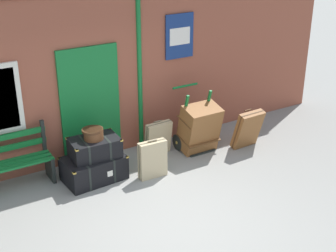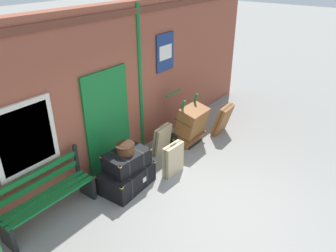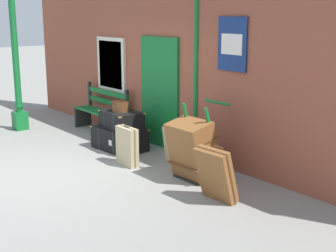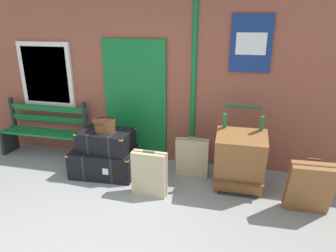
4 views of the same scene
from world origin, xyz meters
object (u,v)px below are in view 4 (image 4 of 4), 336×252
(platform_bench, at_px, (45,132))
(suitcase_olive, at_px, (149,174))
(steamer_trunk_middle, at_px, (106,140))
(round_hatbox, at_px, (105,125))
(suitcase_beige, at_px, (192,158))
(suitcase_cream, at_px, (310,188))
(large_brown_trunk, at_px, (240,162))
(porters_trolley, at_px, (239,169))
(steamer_trunk_base, at_px, (105,162))

(platform_bench, relative_size, suitcase_olive, 2.29)
(platform_bench, height_order, suitcase_olive, platform_bench)
(steamer_trunk_middle, xyz_separation_m, round_hatbox, (-0.01, -0.00, 0.27))
(steamer_trunk_middle, height_order, round_hatbox, round_hatbox)
(round_hatbox, distance_m, suitcase_beige, 1.47)
(platform_bench, xyz_separation_m, suitcase_beige, (2.78, -0.22, -0.12))
(suitcase_beige, distance_m, suitcase_cream, 1.72)
(steamer_trunk_middle, xyz_separation_m, large_brown_trunk, (2.07, -0.06, -0.10))
(steamer_trunk_middle, distance_m, suitcase_beige, 1.39)
(round_hatbox, height_order, suitcase_olive, round_hatbox)
(steamer_trunk_middle, relative_size, porters_trolley, 0.71)
(large_brown_trunk, bearing_deg, steamer_trunk_base, 178.87)
(steamer_trunk_base, bearing_deg, suitcase_beige, 9.82)
(round_hatbox, relative_size, suitcase_olive, 0.50)
(porters_trolley, relative_size, suitcase_beige, 1.74)
(porters_trolley, xyz_separation_m, large_brown_trunk, (-0.00, -0.18, 0.21))
(round_hatbox, distance_m, suitcase_cream, 3.02)
(steamer_trunk_base, height_order, suitcase_beige, suitcase_beige)
(large_brown_trunk, height_order, suitcase_cream, large_brown_trunk)
(platform_bench, height_order, porters_trolley, porters_trolley)
(steamer_trunk_middle, height_order, suitcase_beige, steamer_trunk_middle)
(steamer_trunk_base, relative_size, porters_trolley, 0.89)
(porters_trolley, xyz_separation_m, suitcase_beige, (-0.72, 0.10, 0.06))
(round_hatbox, height_order, porters_trolley, porters_trolley)
(steamer_trunk_middle, relative_size, large_brown_trunk, 0.88)
(steamer_trunk_base, xyz_separation_m, porters_trolley, (2.12, 0.14, 0.06))
(steamer_trunk_base, distance_m, large_brown_trunk, 2.14)
(platform_bench, xyz_separation_m, suitcase_cream, (4.38, -0.86, -0.06))
(platform_bench, distance_m, large_brown_trunk, 3.54)
(large_brown_trunk, distance_m, suitcase_olive, 1.29)
(steamer_trunk_middle, distance_m, porters_trolley, 2.10)
(steamer_trunk_base, xyz_separation_m, large_brown_trunk, (2.12, -0.04, 0.27))
(platform_bench, bearing_deg, steamer_trunk_middle, -17.10)
(porters_trolley, bearing_deg, suitcase_beige, 171.80)
(porters_trolley, distance_m, suitcase_beige, 0.73)
(round_hatbox, xyz_separation_m, suitcase_beige, (1.36, 0.22, -0.52))
(large_brown_trunk, bearing_deg, steamer_trunk_middle, 178.31)
(platform_bench, height_order, suitcase_cream, platform_bench)
(platform_bench, distance_m, suitcase_cream, 4.46)
(steamer_trunk_base, xyz_separation_m, suitcase_beige, (1.39, 0.24, 0.12))
(suitcase_cream, bearing_deg, suitcase_olive, -179.08)
(steamer_trunk_base, relative_size, large_brown_trunk, 1.10)
(steamer_trunk_base, relative_size, steamer_trunk_middle, 1.25)
(large_brown_trunk, bearing_deg, porters_trolley, 90.00)
(suitcase_beige, bearing_deg, large_brown_trunk, -21.34)
(round_hatbox, xyz_separation_m, large_brown_trunk, (2.08, -0.06, -0.37))
(suitcase_beige, bearing_deg, suitcase_cream, -21.87)
(platform_bench, distance_m, round_hatbox, 1.54)
(large_brown_trunk, xyz_separation_m, suitcase_beige, (-0.72, 0.28, -0.15))
(porters_trolley, height_order, suitcase_beige, porters_trolley)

